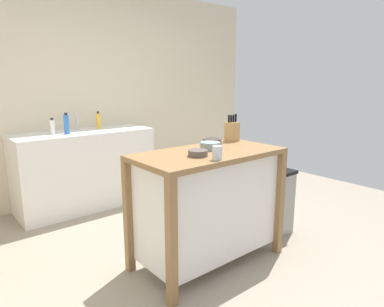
{
  "coord_description": "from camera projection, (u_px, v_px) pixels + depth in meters",
  "views": [
    {
      "loc": [
        -1.68,
        -1.88,
        1.47
      ],
      "look_at": [
        0.05,
        0.21,
        0.87
      ],
      "focal_mm": 31.73,
      "sensor_mm": 36.0,
      "label": 1
    }
  ],
  "objects": [
    {
      "name": "ground_plane",
      "position": [
        204.0,
        263.0,
        2.78
      ],
      "size": [
        6.19,
        6.19,
        0.0
      ],
      "primitive_type": "plane",
      "color": "gray",
      "rests_on": "ground"
    },
    {
      "name": "wall_back",
      "position": [
        85.0,
        94.0,
        4.17
      ],
      "size": [
        5.19,
        0.1,
        2.6
      ],
      "primitive_type": "cube",
      "color": "beige",
      "rests_on": "ground"
    },
    {
      "name": "kitchen_island",
      "position": [
        208.0,
        201.0,
        2.71
      ],
      "size": [
        1.19,
        0.61,
        0.92
      ],
      "color": "olive",
      "rests_on": "ground"
    },
    {
      "name": "knife_block",
      "position": [
        232.0,
        131.0,
        3.05
      ],
      "size": [
        0.11,
        0.09,
        0.24
      ],
      "color": "tan",
      "rests_on": "kitchen_island"
    },
    {
      "name": "bowl_ceramic_wide",
      "position": [
        212.0,
        142.0,
        2.87
      ],
      "size": [
        0.16,
        0.16,
        0.06
      ],
      "color": "#564C47",
      "rests_on": "kitchen_island"
    },
    {
      "name": "bowl_ceramic_small",
      "position": [
        198.0,
        153.0,
        2.45
      ],
      "size": [
        0.14,
        0.14,
        0.04
      ],
      "color": "#564C47",
      "rests_on": "kitchen_island"
    },
    {
      "name": "bowl_stoneware_deep",
      "position": [
        210.0,
        146.0,
        2.69
      ],
      "size": [
        0.16,
        0.16,
        0.06
      ],
      "color": "gray",
      "rests_on": "kitchen_island"
    },
    {
      "name": "drinking_cup",
      "position": [
        217.0,
        153.0,
        2.34
      ],
      "size": [
        0.07,
        0.07,
        0.1
      ],
      "color": "silver",
      "rests_on": "kitchen_island"
    },
    {
      "name": "trash_bin",
      "position": [
        273.0,
        202.0,
        3.26
      ],
      "size": [
        0.36,
        0.28,
        0.63
      ],
      "color": "gray",
      "rests_on": "ground"
    },
    {
      "name": "sink_counter",
      "position": [
        85.0,
        169.0,
        3.96
      ],
      "size": [
        1.53,
        0.6,
        0.89
      ],
      "color": "white",
      "rests_on": "ground"
    },
    {
      "name": "sink_faucet",
      "position": [
        77.0,
        121.0,
        3.95
      ],
      "size": [
        0.02,
        0.02,
        0.22
      ],
      "color": "#B7BCC1",
      "rests_on": "sink_counter"
    },
    {
      "name": "bottle_spray_cleaner",
      "position": [
        98.0,
        121.0,
        4.08
      ],
      "size": [
        0.05,
        0.05,
        0.21
      ],
      "color": "yellow",
      "rests_on": "sink_counter"
    },
    {
      "name": "bottle_dish_soap",
      "position": [
        67.0,
        124.0,
        3.64
      ],
      "size": [
        0.06,
        0.06,
        0.23
      ],
      "color": "blue",
      "rests_on": "sink_counter"
    },
    {
      "name": "bottle_hand_soap",
      "position": [
        52.0,
        127.0,
        3.65
      ],
      "size": [
        0.05,
        0.05,
        0.18
      ],
      "color": "white",
      "rests_on": "sink_counter"
    }
  ]
}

